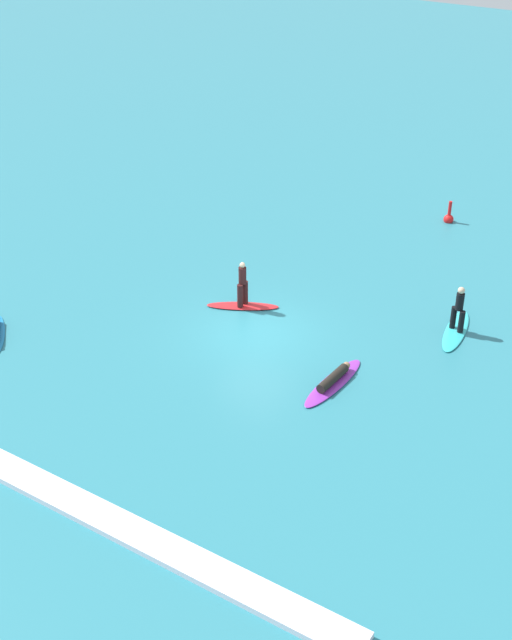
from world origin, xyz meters
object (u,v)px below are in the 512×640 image
at_px(marker_buoy, 449,218).
at_px(surfer_on_red_board, 243,296).
at_px(surfer_on_purple_board, 333,380).
at_px(surfer_on_teal_board, 457,322).

bearing_deg(marker_buoy, surfer_on_red_board, -107.44).
relative_size(surfer_on_purple_board, marker_buoy, 3.03).
relative_size(surfer_on_teal_board, surfer_on_purple_board, 0.94).
distance_m(surfer_on_teal_board, surfer_on_purple_board, 5.55).
height_order(surfer_on_teal_board, surfer_on_purple_board, surfer_on_teal_board).
height_order(surfer_on_red_board, marker_buoy, surfer_on_red_board).
distance_m(surfer_on_purple_board, marker_buoy, 13.93).
bearing_deg(surfer_on_teal_board, marker_buoy, -166.28).
xyz_separation_m(surfer_on_teal_board, marker_buoy, (-3.72, 8.72, -0.21)).
height_order(surfer_on_teal_board, marker_buoy, surfer_on_teal_board).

